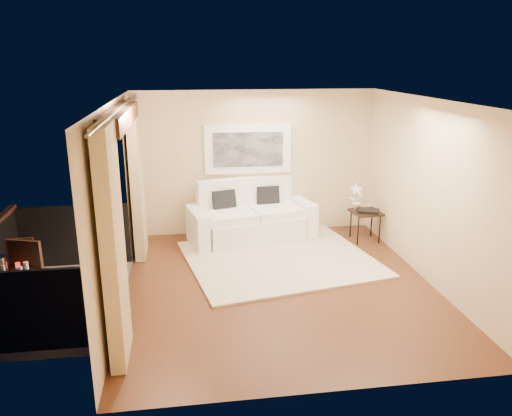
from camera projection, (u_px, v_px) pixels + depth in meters
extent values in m
plane|color=#59301A|center=(279.00, 285.00, 7.42)|extent=(5.00, 5.00, 0.00)
plane|color=white|center=(282.00, 101.00, 6.64)|extent=(5.00, 5.00, 0.00)
plane|color=#D1B78C|center=(255.00, 163.00, 9.40)|extent=(4.50, 0.00, 4.50)
plane|color=#D1B78C|center=(331.00, 270.00, 4.66)|extent=(4.50, 0.00, 4.50)
plane|color=#D1B78C|center=(430.00, 192.00, 7.34)|extent=(0.00, 5.00, 5.00)
plane|color=#D1B78C|center=(130.00, 174.00, 8.47)|extent=(0.00, 2.70, 2.70)
plane|color=#D1B78C|center=(94.00, 257.00, 4.97)|extent=(0.00, 2.70, 2.70)
plane|color=#D1B78C|center=(109.00, 115.00, 6.38)|extent=(0.00, 2.40, 2.40)
cube|color=black|center=(119.00, 117.00, 6.40)|extent=(0.28, 2.40, 0.22)
cube|color=#605B56|center=(59.00, 303.00, 7.01)|extent=(1.80, 2.60, 0.12)
cube|color=black|center=(73.00, 235.00, 8.05)|extent=(1.80, 0.06, 1.00)
cube|color=black|center=(28.00, 311.00, 5.64)|extent=(1.80, 0.06, 1.00)
cube|color=tan|center=(137.00, 180.00, 8.22)|extent=(0.16, 0.75, 2.62)
cube|color=tan|center=(113.00, 248.00, 5.28)|extent=(0.16, 0.75, 2.62)
cylinder|color=#4C473F|center=(120.00, 108.00, 6.37)|extent=(0.04, 4.80, 0.04)
cube|color=white|center=(248.00, 149.00, 9.28)|extent=(1.62, 0.05, 0.92)
cube|color=black|center=(248.00, 149.00, 9.24)|extent=(1.30, 0.02, 0.64)
cube|color=beige|center=(279.00, 259.00, 8.35)|extent=(3.41, 3.10, 0.04)
cube|color=white|center=(252.00, 228.00, 9.25)|extent=(2.00, 1.33, 0.45)
cube|color=white|center=(245.00, 201.00, 9.47)|extent=(1.84, 0.61, 0.88)
cube|color=white|center=(199.00, 228.00, 8.89)|extent=(0.46, 1.00, 0.67)
cube|color=white|center=(301.00, 216.00, 9.55)|extent=(0.46, 1.00, 0.67)
cube|color=white|center=(229.00, 215.00, 8.99)|extent=(1.02, 1.02, 0.15)
cube|color=white|center=(274.00, 210.00, 9.28)|extent=(1.02, 1.02, 0.15)
cube|color=black|center=(224.00, 202.00, 9.15)|extent=(0.47, 0.32, 0.44)
cube|color=black|center=(268.00, 198.00, 9.44)|extent=(0.45, 0.24, 0.44)
cube|color=black|center=(366.00, 212.00, 9.13)|extent=(0.55, 0.55, 0.04)
cylinder|color=black|center=(358.00, 231.00, 8.99)|extent=(0.03, 0.03, 0.52)
cylinder|color=black|center=(380.00, 230.00, 9.04)|extent=(0.03, 0.03, 0.52)
cylinder|color=black|center=(351.00, 224.00, 9.37)|extent=(0.03, 0.03, 0.52)
cylinder|color=black|center=(371.00, 223.00, 9.43)|extent=(0.03, 0.03, 0.52)
cube|color=black|center=(369.00, 211.00, 9.06)|extent=(0.46, 0.41, 0.05)
imported|color=white|center=(356.00, 197.00, 9.16)|extent=(0.26, 0.18, 0.49)
cube|color=black|center=(9.00, 274.00, 6.22)|extent=(0.68, 0.68, 0.05)
cylinder|color=black|center=(27.00, 307.00, 6.13)|extent=(0.04, 0.04, 0.63)
cylinder|color=black|center=(0.00, 292.00, 6.51)|extent=(0.04, 0.04, 0.63)
cylinder|color=black|center=(37.00, 290.00, 6.57)|extent=(0.04, 0.04, 0.63)
cube|color=black|center=(27.00, 264.00, 7.18)|extent=(0.37, 0.37, 0.04)
cube|color=black|center=(21.00, 255.00, 6.96)|extent=(0.37, 0.05, 0.48)
cylinder|color=black|center=(42.00, 273.00, 7.40)|extent=(0.03, 0.03, 0.38)
cylinder|color=black|center=(21.00, 274.00, 7.36)|extent=(0.03, 0.03, 0.38)
cylinder|color=black|center=(37.00, 281.00, 7.12)|extent=(0.03, 0.03, 0.38)
cylinder|color=black|center=(14.00, 283.00, 7.08)|extent=(0.03, 0.03, 0.38)
cube|color=black|center=(20.00, 287.00, 6.30)|extent=(0.55, 0.55, 0.05)
cube|color=black|center=(26.00, 261.00, 6.42)|extent=(0.44, 0.18, 0.58)
cylinder|color=black|center=(1.00, 310.00, 6.23)|extent=(0.03, 0.03, 0.45)
cylinder|color=black|center=(27.00, 312.00, 6.18)|extent=(0.03, 0.03, 0.45)
cylinder|color=black|center=(18.00, 297.00, 6.57)|extent=(0.03, 0.03, 0.45)
cylinder|color=black|center=(43.00, 299.00, 6.52)|extent=(0.03, 0.03, 0.45)
cylinder|color=silver|center=(0.00, 264.00, 6.22)|extent=(0.18, 0.18, 0.20)
cylinder|color=red|center=(18.00, 265.00, 6.35)|extent=(0.06, 0.06, 0.07)
cylinder|color=silver|center=(4.00, 272.00, 6.01)|extent=(0.04, 0.04, 0.18)
cylinder|color=silver|center=(20.00, 271.00, 6.11)|extent=(0.06, 0.06, 0.12)
cylinder|color=white|center=(26.00, 266.00, 6.26)|extent=(0.06, 0.06, 0.12)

